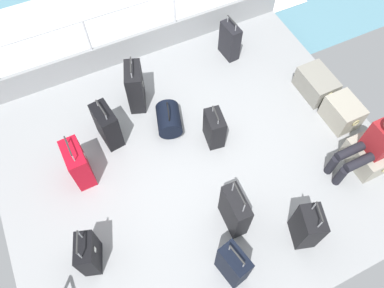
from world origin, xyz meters
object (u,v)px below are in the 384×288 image
(cargo_crate_0, at_px, (316,84))
(suitcase_7, at_px, (135,87))
(suitcase_0, at_px, (107,126))
(passenger_seated, at_px, (370,146))
(suitcase_2, at_px, (78,164))
(suitcase_5, at_px, (214,128))
(suitcase_1, at_px, (307,227))
(cargo_crate_2, at_px, (369,155))
(suitcase_8, at_px, (230,41))
(suitcase_6, at_px, (88,254))
(cargo_crate_1, at_px, (342,112))
(suitcase_3, at_px, (235,211))
(duffel_bag, at_px, (169,119))
(suitcase_4, at_px, (233,265))

(cargo_crate_0, height_order, suitcase_7, suitcase_7)
(suitcase_0, bearing_deg, passenger_seated, 56.81)
(cargo_crate_0, xyz_separation_m, suitcase_7, (-0.98, -2.53, 0.18))
(suitcase_2, height_order, suitcase_7, suitcase_7)
(suitcase_5, distance_m, suitcase_7, 1.30)
(suitcase_1, bearing_deg, cargo_crate_2, 109.46)
(suitcase_1, bearing_deg, suitcase_8, 168.19)
(cargo_crate_0, height_order, suitcase_8, suitcase_8)
(cargo_crate_0, bearing_deg, passenger_seated, -10.71)
(suitcase_5, bearing_deg, cargo_crate_0, 93.10)
(cargo_crate_2, xyz_separation_m, suitcase_6, (-0.33, -3.80, 0.11))
(suitcase_2, bearing_deg, cargo_crate_1, 78.19)
(suitcase_3, xyz_separation_m, duffel_bag, (-1.65, -0.14, -0.16))
(suitcase_4, bearing_deg, suitcase_5, 158.94)
(suitcase_4, bearing_deg, suitcase_1, 90.46)
(suitcase_8, bearing_deg, suitcase_5, -35.78)
(suitcase_0, bearing_deg, cargo_crate_0, 79.98)
(cargo_crate_1, bearing_deg, cargo_crate_2, -7.15)
(suitcase_4, bearing_deg, cargo_crate_1, 116.07)
(suitcase_3, bearing_deg, suitcase_2, -133.71)
(cargo_crate_2, bearing_deg, duffel_bag, -127.62)
(suitcase_1, bearing_deg, suitcase_0, -145.03)
(cargo_crate_2, bearing_deg, passenger_seated, -90.00)
(suitcase_3, distance_m, duffel_bag, 1.67)
(passenger_seated, distance_m, suitcase_4, 2.27)
(suitcase_0, relative_size, suitcase_3, 0.84)
(cargo_crate_0, relative_size, suitcase_2, 0.81)
(cargo_crate_1, height_order, suitcase_6, suitcase_6)
(suitcase_5, height_order, suitcase_6, suitcase_6)
(suitcase_3, distance_m, suitcase_6, 1.76)
(suitcase_6, bearing_deg, suitcase_2, 168.52)
(suitcase_7, xyz_separation_m, suitcase_8, (-0.28, 1.71, -0.06))
(suitcase_6, relative_size, duffel_bag, 1.44)
(suitcase_2, height_order, suitcase_5, suitcase_2)
(passenger_seated, distance_m, suitcase_3, 1.90)
(suitcase_1, relative_size, suitcase_7, 0.98)
(passenger_seated, xyz_separation_m, suitcase_6, (-0.33, -3.62, -0.26))
(suitcase_1, bearing_deg, suitcase_7, -159.03)
(suitcase_4, relative_size, duffel_bag, 1.45)
(suitcase_3, bearing_deg, cargo_crate_1, 107.25)
(suitcase_8, bearing_deg, duffel_bag, -58.76)
(cargo_crate_0, relative_size, duffel_bag, 1.16)
(cargo_crate_1, distance_m, suitcase_8, 2.05)
(suitcase_5, height_order, duffel_bag, suitcase_5)
(suitcase_4, height_order, suitcase_8, suitcase_4)
(suitcase_6, bearing_deg, duffel_bag, 130.62)
(suitcase_3, bearing_deg, duffel_bag, -175.29)
(passenger_seated, distance_m, suitcase_6, 3.65)
(duffel_bag, bearing_deg, suitcase_4, -4.76)
(cargo_crate_0, height_order, suitcase_1, suitcase_1)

